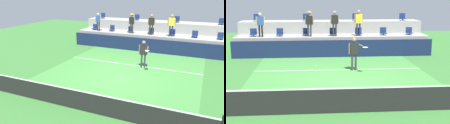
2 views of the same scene
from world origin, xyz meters
The scene contains 24 objects.
ground_plane centered at (0.00, 0.00, 0.00)m, with size 40.00×40.00×0.00m, color #336B2D.
court_inner_paint centered at (0.00, 1.00, 0.00)m, with size 9.00×10.00×0.01m, color #3D7F38.
court_service_line centered at (0.00, 2.40, 0.01)m, with size 9.00×0.06×0.00m, color white.
tennis_net centered at (0.00, -4.00, 0.50)m, with size 10.48×0.08×1.07m.
sponsor_backboard centered at (0.00, 6.00, 0.55)m, with size 13.00×0.16×1.10m, color #141E42.
seating_tier_lower centered at (0.00, 7.30, 0.62)m, with size 13.00×1.80×1.25m, color gray.
seating_tier_upper centered at (0.00, 9.10, 1.05)m, with size 13.00×1.80×2.10m, color gray.
stadium_chair_lower_far_left centered at (-5.28, 7.23, 1.46)m, with size 0.44×0.40×0.52m.
stadium_chair_lower_left centered at (-3.53, 7.23, 1.46)m, with size 0.44×0.40×0.52m.
stadium_chair_lower_mid_left centered at (-1.78, 7.23, 1.46)m, with size 0.44×0.40×0.52m.
stadium_chair_lower_center centered at (0.04, 7.23, 1.46)m, with size 0.44×0.40×0.52m.
stadium_chair_lower_mid_right centered at (1.80, 7.23, 1.46)m, with size 0.44×0.40×0.52m.
stadium_chair_lower_right centered at (3.52, 7.23, 1.46)m, with size 0.44×0.40×0.52m.
stadium_chair_lower_far_right centered at (5.34, 7.23, 1.46)m, with size 0.44×0.40×0.52m.
stadium_chair_upper_far_left centered at (-5.32, 9.03, 2.31)m, with size 0.44×0.40×0.52m.
stadium_chair_upper_left centered at (-1.80, 9.03, 2.31)m, with size 0.44×0.40×0.52m.
stadium_chair_upper_right centered at (1.82, 9.03, 2.31)m, with size 0.44×0.40×0.52m.
stadium_chair_upper_far_right centered at (5.35, 9.03, 2.31)m, with size 0.44×0.40×0.52m.
tennis_player centered at (0.85, 2.22, 1.09)m, with size 0.92×1.18×1.77m.
spectator_in_white centered at (-4.72, 6.85, 2.19)m, with size 0.56×0.21×1.58m.
spectator_with_hat centered at (-1.54, 6.85, 2.27)m, with size 0.57×0.47×1.68m.
spectator_leaning_on_rail centered at (0.13, 6.85, 2.26)m, with size 0.59×0.28×1.67m.
spectator_in_grey centered at (1.73, 6.85, 2.30)m, with size 0.60×0.29×1.73m.
tennis_ball centered at (-1.23, 0.76, 0.60)m, with size 0.07×0.07×0.07m.
Camera 2 is at (-1.39, -14.38, 4.05)m, focal length 51.31 mm.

